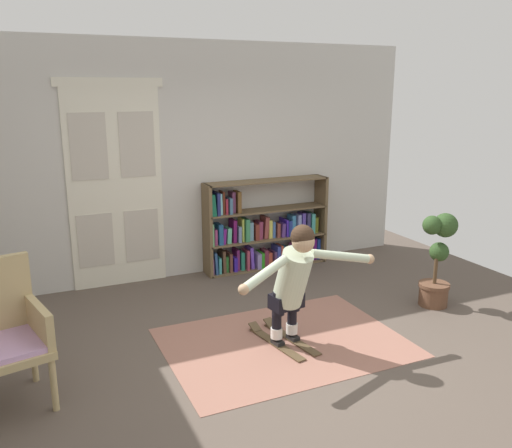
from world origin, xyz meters
TOP-DOWN VIEW (x-y plane):
  - ground_plane at (0.00, 0.00)m, footprint 7.20×7.20m
  - back_wall at (0.00, 2.60)m, footprint 6.00×0.10m
  - double_door at (-0.96, 2.54)m, footprint 1.22×0.05m
  - rug at (0.13, 0.31)m, footprint 2.21×1.62m
  - bookshelf at (0.88, 2.39)m, footprint 1.69×0.30m
  - potted_plant at (2.08, 0.46)m, footprint 0.41×0.33m
  - skis_pair at (0.13, 0.34)m, footprint 0.40×0.84m
  - person_skier at (0.15, 0.18)m, footprint 1.47×0.66m

SIDE VIEW (x-z plane):
  - ground_plane at x=0.00m, z-range 0.00..0.00m
  - rug at x=0.13m, z-range 0.00..0.01m
  - skis_pair at x=0.13m, z-range -0.01..0.06m
  - bookshelf at x=0.88m, z-range -0.12..1.06m
  - potted_plant at x=2.08m, z-range 0.01..1.04m
  - person_skier at x=0.15m, z-range 0.14..1.27m
  - double_door at x=-0.96m, z-range 0.01..2.46m
  - back_wall at x=0.00m, z-range 0.00..2.90m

